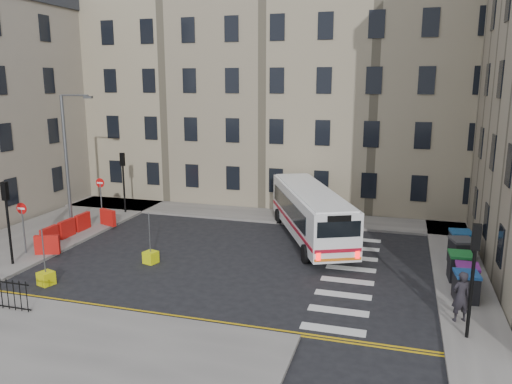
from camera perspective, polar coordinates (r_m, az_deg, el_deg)
The scene contains 22 objects.
ground at distance 25.25m, azimuth 1.54°, elevation -8.14°, with size 120.00×120.00×0.00m, color black.
pavement_north at distance 34.81m, azimuth -4.39°, elevation -2.27°, with size 36.00×3.20×0.15m, color slate.
pavement_east at distance 28.42m, azimuth 21.68°, elevation -6.52°, with size 2.40×26.00×0.15m, color slate.
pavement_west at distance 32.36m, azimuth -22.75°, elevation -4.35°, with size 6.00×22.00×0.15m, color slate.
pavement_sw at distance 20.30m, azimuth -26.84°, elevation -14.65°, with size 20.00×6.00×0.15m, color slate.
terrace_north at distance 40.52m, azimuth -2.43°, elevation 12.03°, with size 38.30×10.80×17.20m.
traffic_light_east at distance 18.55m, azimuth 23.63°, elevation -7.49°, with size 0.28×0.22×4.10m.
traffic_light_nw at distance 34.97m, azimuth -14.94°, elevation 2.10°, with size 0.28×0.22×4.10m.
traffic_light_sw at distance 26.77m, azimuth -26.58°, elevation -1.86°, with size 0.28×0.22×4.10m.
streetlamp at distance 31.63m, azimuth -20.85°, elevation 3.36°, with size 0.50×0.22×8.14m.
no_entry_north at distance 33.73m, azimuth -17.34°, elevation 0.22°, with size 0.60×0.08×3.00m.
no_entry_south at distance 28.35m, azimuth -25.13°, elevation -2.64°, with size 0.60×0.08×3.00m.
roadworks_barriers at distance 30.53m, azimuth -20.26°, elevation -3.99°, with size 1.66×6.26×1.00m.
bus at distance 28.66m, azimuth 6.24°, elevation -2.22°, with size 6.57×10.59×2.88m.
wheelie_bin_a at distance 22.31m, azimuth 22.86°, elevation -9.91°, with size 1.04×1.17×1.19m.
wheelie_bin_b at distance 23.23m, azimuth 22.94°, elevation -9.05°, with size 0.95×1.08×1.18m.
wheelie_bin_c at distance 24.40m, azimuth 22.27°, elevation -7.88°, with size 1.05×1.19×1.26m.
wheelie_bin_d at distance 26.43m, azimuth 22.43°, elevation -6.31°, with size 1.29×1.40×1.30m.
wheelie_bin_e at distance 27.67m, azimuth 22.32°, elevation -5.47°, with size 1.18×1.31×1.31m.
pedestrian at distance 20.28m, azimuth 22.35°, elevation -10.99°, with size 0.71×0.47×1.95m, color black.
bollard_yellow at distance 25.73m, azimuth -11.94°, elevation -7.31°, with size 0.60×0.60×0.60m, color #D7E00C.
bollard_chevron at distance 24.48m, azimuth -22.86°, elevation -9.07°, with size 0.60×0.60×0.60m, color #D3D10C.
Camera 1 is at (6.02, -22.87, 8.83)m, focal length 35.00 mm.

